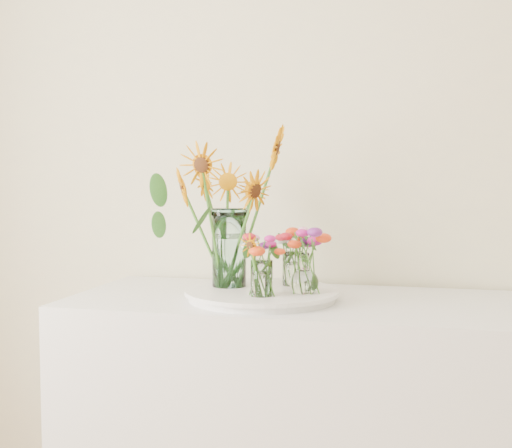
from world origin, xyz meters
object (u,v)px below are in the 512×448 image
at_px(tray, 262,295).
at_px(small_vase_a, 262,279).
at_px(counter, 298,442).
at_px(mason_jar, 229,248).
at_px(small_vase_c, 293,269).
at_px(small_vase_b, 304,274).

bearing_deg(tray, small_vase_a, -77.25).
bearing_deg(counter, mason_jar, -178.49).
distance_m(counter, tray, 0.48).
xyz_separation_m(tray, small_vase_c, (0.08, 0.10, 0.07)).
bearing_deg(small_vase_b, tray, 168.34).
xyz_separation_m(mason_jar, small_vase_a, (0.14, -0.14, -0.07)).
relative_size(counter, small_vase_b, 11.34).
distance_m(tray, mason_jar, 0.18).
distance_m(tray, small_vase_c, 0.14).
xyz_separation_m(counter, mason_jar, (-0.22, -0.01, 0.60)).
bearing_deg(tray, mason_jar, 162.33).
distance_m(counter, small_vase_a, 0.55).
bearing_deg(tray, small_vase_c, 53.42).
height_order(counter, small_vase_b, small_vase_b).
relative_size(tray, mason_jar, 1.78).
xyz_separation_m(counter, tray, (-0.11, -0.04, 0.46)).
height_order(counter, small_vase_c, small_vase_c).
bearing_deg(small_vase_a, small_vase_b, 34.65).
bearing_deg(mason_jar, small_vase_a, -45.59).
relative_size(mason_jar, small_vase_c, 2.21).
xyz_separation_m(small_vase_a, small_vase_b, (0.11, 0.08, 0.01)).
distance_m(mason_jar, small_vase_b, 0.26).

